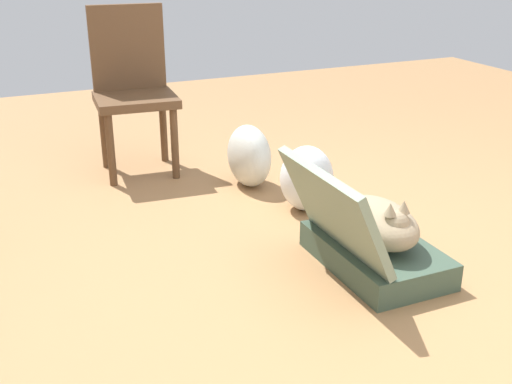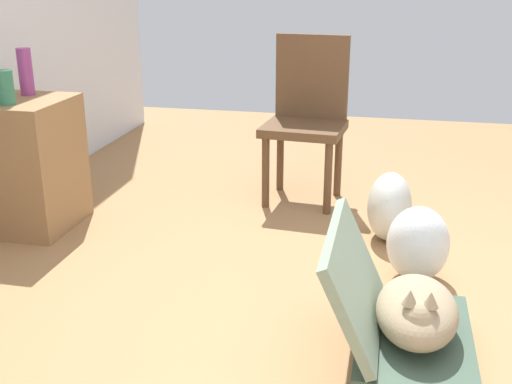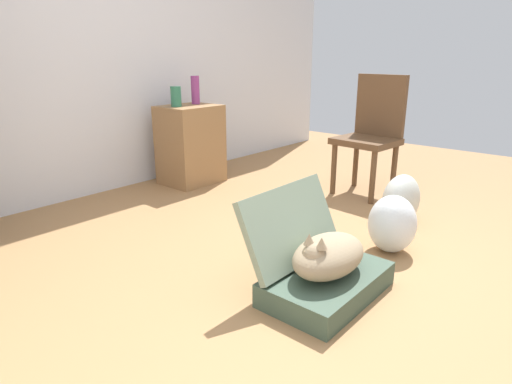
{
  "view_description": "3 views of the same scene",
  "coord_description": "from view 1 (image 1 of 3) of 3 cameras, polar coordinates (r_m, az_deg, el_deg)",
  "views": [
    {
      "loc": [
        -2.1,
        1.32,
        1.33
      ],
      "look_at": [
        -0.11,
        0.44,
        0.45
      ],
      "focal_mm": 44.56,
      "sensor_mm": 36.0,
      "label": 1
    },
    {
      "loc": [
        -2.1,
        -0.0,
        1.33
      ],
      "look_at": [
        0.2,
        0.5,
        0.5
      ],
      "focal_mm": 44.66,
      "sensor_mm": 36.0,
      "label": 2
    },
    {
      "loc": [
        -1.71,
        -1.07,
        1.11
      ],
      "look_at": [
        -0.09,
        0.33,
        0.43
      ],
      "focal_mm": 30.31,
      "sensor_mm": 36.0,
      "label": 3
    }
  ],
  "objects": [
    {
      "name": "plastic_bag_clear",
      "position": [
        3.58,
        -0.63,
        3.27
      ],
      "size": [
        0.35,
        0.22,
        0.35
      ],
      "primitive_type": "ellipsoid",
      "color": "silver",
      "rests_on": "ground"
    },
    {
      "name": "suitcase_base",
      "position": [
        2.78,
        10.65,
        -5.5
      ],
      "size": [
        0.64,
        0.4,
        0.12
      ],
      "primitive_type": "cube",
      "color": "#384C3D",
      "rests_on": "ground"
    },
    {
      "name": "ground_plane",
      "position": [
        2.81,
        7.35,
        -6.31
      ],
      "size": [
        7.68,
        7.68,
        0.0
      ],
      "primitive_type": "plane",
      "color": "#9E7247",
      "rests_on": "ground"
    },
    {
      "name": "plastic_bag_white",
      "position": [
        3.27,
        4.57,
        1.22
      ],
      "size": [
        0.28,
        0.27,
        0.34
      ],
      "primitive_type": "ellipsoid",
      "color": "silver",
      "rests_on": "ground"
    },
    {
      "name": "cat",
      "position": [
        2.71,
        10.96,
        -2.69
      ],
      "size": [
        0.52,
        0.28,
        0.23
      ],
      "color": "#998466",
      "rests_on": "suitcase_base"
    },
    {
      "name": "suitcase_lid",
      "position": [
        2.57,
        6.98,
        -1.6
      ],
      "size": [
        0.64,
        0.2,
        0.38
      ],
      "primitive_type": "cube",
      "rotation": [
        1.14,
        0.0,
        0.0
      ],
      "color": "gray",
      "rests_on": "suitcase_base"
    },
    {
      "name": "chair",
      "position": [
        3.83,
        -11.01,
        9.44
      ],
      "size": [
        0.44,
        0.49,
        0.96
      ],
      "rotation": [
        0.0,
        0.0,
        -1.65
      ],
      "color": "brown",
      "rests_on": "ground"
    }
  ]
}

